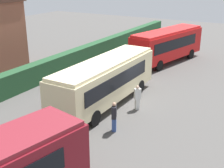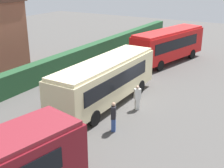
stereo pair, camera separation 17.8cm
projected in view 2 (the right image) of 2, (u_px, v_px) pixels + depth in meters
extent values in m
plane|color=#514F4C|center=(131.00, 98.00, 22.13)|extent=(77.30, 77.30, 0.00)
cube|color=black|center=(69.00, 133.00, 13.44)|extent=(0.44, 1.95, 0.94)
cube|color=silver|center=(68.00, 119.00, 13.20)|extent=(0.31, 1.31, 0.28)
sphere|color=silver|center=(61.00, 148.00, 14.23)|extent=(0.22, 0.22, 0.22)
sphere|color=silver|center=(80.00, 159.00, 13.39)|extent=(0.22, 0.22, 0.22)
cube|color=beige|center=(106.00, 80.00, 20.56)|extent=(9.95, 2.60, 2.39)
cube|color=#F8E8B2|center=(106.00, 62.00, 20.11)|extent=(9.65, 2.40, 0.20)
cube|color=black|center=(88.00, 74.00, 20.83)|extent=(7.74, 0.15, 0.95)
cube|color=black|center=(119.00, 81.00, 19.61)|extent=(7.74, 0.15, 0.95)
cube|color=black|center=(139.00, 59.00, 24.45)|extent=(0.07, 2.01, 1.00)
cube|color=silver|center=(139.00, 50.00, 24.19)|extent=(0.06, 1.35, 0.28)
cylinder|color=black|center=(115.00, 81.00, 24.00)|extent=(1.00, 0.29, 1.00)
cylinder|color=black|center=(140.00, 87.00, 22.91)|extent=(1.00, 0.29, 1.00)
cylinder|color=black|center=(65.00, 110.00, 19.08)|extent=(1.00, 0.29, 1.00)
cylinder|color=black|center=(94.00, 118.00, 17.98)|extent=(1.00, 0.29, 1.00)
sphere|color=silver|center=(131.00, 71.00, 25.18)|extent=(0.22, 0.22, 0.22)
sphere|color=silver|center=(146.00, 74.00, 24.52)|extent=(0.22, 0.22, 0.22)
cube|color=red|center=(168.00, 45.00, 30.27)|extent=(9.69, 4.46, 2.53)
cube|color=red|center=(169.00, 31.00, 29.80)|extent=(9.37, 4.21, 0.20)
cube|color=black|center=(157.00, 40.00, 30.75)|extent=(7.14, 1.69, 1.01)
cube|color=black|center=(178.00, 44.00, 29.18)|extent=(7.14, 1.69, 1.01)
cube|color=black|center=(193.00, 35.00, 33.37)|extent=(0.48, 1.93, 1.06)
cube|color=silver|center=(193.00, 28.00, 33.10)|extent=(0.34, 1.30, 0.28)
cylinder|color=black|center=(174.00, 51.00, 33.42)|extent=(1.04, 0.50, 1.00)
cylinder|color=black|center=(192.00, 54.00, 32.00)|extent=(1.04, 0.50, 1.00)
cylinder|color=black|center=(141.00, 61.00, 29.46)|extent=(1.04, 0.50, 1.00)
cylinder|color=black|center=(160.00, 66.00, 28.04)|extent=(1.04, 0.50, 1.00)
sphere|color=silver|center=(186.00, 45.00, 34.23)|extent=(0.22, 0.22, 0.22)
sphere|color=silver|center=(197.00, 47.00, 33.38)|extent=(0.22, 0.22, 0.22)
cube|color=#334C8C|center=(114.00, 124.00, 17.41)|extent=(0.38, 0.35, 0.83)
cube|color=black|center=(114.00, 112.00, 17.14)|extent=(0.54, 0.44, 0.73)
sphere|color=tan|center=(114.00, 104.00, 16.97)|extent=(0.23, 0.23, 0.23)
cube|color=black|center=(59.00, 100.00, 20.80)|extent=(0.33, 0.27, 0.81)
cube|color=maroon|center=(58.00, 89.00, 20.54)|extent=(0.50, 0.31, 0.71)
sphere|color=tan|center=(58.00, 83.00, 20.38)|extent=(0.22, 0.22, 0.22)
cube|color=silver|center=(137.00, 104.00, 20.18)|extent=(0.36, 0.36, 0.78)
cube|color=silver|center=(137.00, 94.00, 19.93)|extent=(0.49, 0.49, 0.69)
sphere|color=beige|center=(138.00, 87.00, 19.77)|extent=(0.22, 0.22, 0.22)
cube|color=#244E2D|center=(46.00, 70.00, 25.67)|extent=(50.65, 1.01, 1.71)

